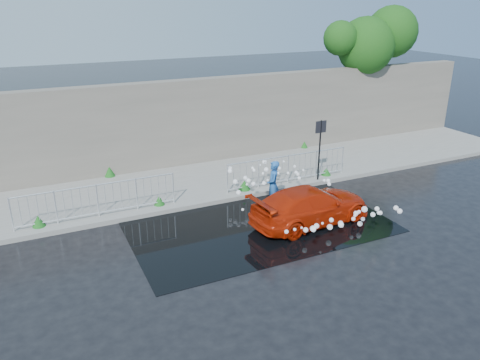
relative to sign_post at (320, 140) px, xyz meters
name	(u,v)px	position (x,y,z in m)	size (l,w,h in m)	color
ground	(257,240)	(-4.20, -3.10, -1.72)	(90.00, 90.00, 0.00)	black
pavement	(198,182)	(-4.20, 1.90, -1.65)	(30.00, 4.00, 0.15)	gray
curb	(218,201)	(-4.20, -0.10, -1.64)	(30.00, 0.25, 0.16)	gray
retaining_wall	(178,123)	(-4.20, 4.10, 0.18)	(30.00, 0.60, 3.50)	#635D53
puddle	(257,223)	(-3.70, -2.10, -1.72)	(8.00, 5.00, 0.01)	black
sign_post	(320,140)	(0.00, 0.00, 0.00)	(0.45, 0.06, 2.50)	black
tree	(373,40)	(5.73, 4.31, 3.11)	(5.03, 2.73, 6.44)	#332114
railing_left	(97,199)	(-8.20, 0.25, -0.99)	(5.05, 0.05, 1.10)	silver
railing_right	(288,168)	(-1.20, 0.25, -0.99)	(5.05, 0.05, 1.10)	silver
weeds	(192,181)	(-4.60, 1.48, -1.40)	(12.17, 3.93, 0.40)	#124315
water_spray	(300,194)	(-2.15, -2.15, -0.98)	(3.68, 5.58, 1.06)	white
red_car	(311,205)	(-2.14, -2.74, -1.14)	(1.65, 4.05, 1.18)	#B01F07
person	(273,185)	(-2.70, -1.30, -0.88)	(0.62, 0.41, 1.69)	#2059A4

